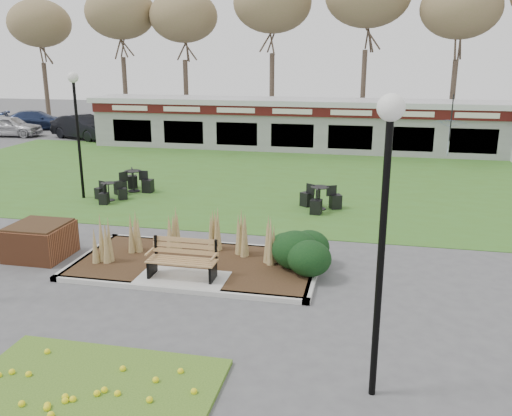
% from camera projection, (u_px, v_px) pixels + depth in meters
% --- Properties ---
extents(ground, '(100.00, 100.00, 0.00)m').
position_uv_depth(ground, '(181.00, 285.00, 13.13)').
color(ground, '#515154').
rests_on(ground, ground).
extents(lawn, '(34.00, 16.00, 0.02)m').
position_uv_depth(lawn, '(271.00, 178.00, 24.41)').
color(lawn, '#406C22').
rests_on(lawn, ground).
extents(flower_bed, '(4.20, 3.00, 0.16)m').
position_uv_depth(flower_bed, '(84.00, 394.00, 8.78)').
color(flower_bed, '#38621C').
rests_on(flower_bed, ground).
extents(planting_bed, '(6.75, 3.40, 1.27)m').
position_uv_depth(planting_bed, '(244.00, 255.00, 14.04)').
color(planting_bed, '#382416').
rests_on(planting_bed, ground).
extents(park_bench, '(1.70, 0.66, 0.93)m').
position_uv_depth(park_bench, '(183.00, 258.00, 13.20)').
color(park_bench, '#9B7546').
rests_on(park_bench, ground).
extents(brick_planter, '(1.50, 1.50, 0.95)m').
position_uv_depth(brick_planter, '(40.00, 240.00, 14.82)').
color(brick_planter, brown).
rests_on(brick_planter, ground).
extents(food_pavilion, '(24.60, 3.40, 2.90)m').
position_uv_depth(food_pavilion, '(296.00, 124.00, 31.50)').
color(food_pavilion, gray).
rests_on(food_pavilion, ground).
extents(tree_backdrop, '(47.24, 5.24, 10.36)m').
position_uv_depth(tree_backdrop, '(314.00, 9.00, 37.18)').
color(tree_backdrop, '#47382B').
rests_on(tree_backdrop, ground).
extents(lamp_post_near_right, '(0.40, 0.40, 4.86)m').
position_uv_depth(lamp_post_near_right, '(386.00, 184.00, 7.95)').
color(lamp_post_near_right, black).
rests_on(lamp_post_near_right, ground).
extents(lamp_post_mid_left, '(0.40, 0.40, 4.77)m').
position_uv_depth(lamp_post_mid_left, '(76.00, 108.00, 20.05)').
color(lamp_post_mid_left, black).
rests_on(lamp_post_mid_left, ground).
extents(bistro_set_a, '(1.31, 1.20, 0.70)m').
position_uv_depth(bistro_set_a, '(109.00, 195.00, 20.52)').
color(bistro_set_a, black).
rests_on(bistro_set_a, ground).
extents(bistro_set_b, '(1.41, 1.61, 0.85)m').
position_uv_depth(bistro_set_b, '(134.00, 185.00, 21.90)').
color(bistro_set_b, black).
rests_on(bistro_set_b, ground).
extents(bistro_set_c, '(1.56, 1.43, 0.83)m').
position_uv_depth(bistro_set_c, '(319.00, 202.00, 19.36)').
color(bistro_set_c, black).
rests_on(bistro_set_c, ground).
extents(patio_umbrella, '(2.61, 2.63, 2.47)m').
position_uv_depth(patio_umbrella, '(450.00, 137.00, 25.88)').
color(patio_umbrella, black).
rests_on(patio_umbrella, ground).
extents(car_silver, '(4.26, 1.99, 1.41)m').
position_uv_depth(car_silver, '(10.00, 126.00, 36.62)').
color(car_silver, '#BBBBC0').
rests_on(car_silver, ground).
extents(car_black, '(5.02, 3.30, 1.56)m').
position_uv_depth(car_black, '(83.00, 127.00, 35.51)').
color(car_black, black).
rests_on(car_black, ground).
extents(car_blue, '(5.13, 3.53, 1.38)m').
position_uv_depth(car_blue, '(37.00, 120.00, 40.01)').
color(car_blue, navy).
rests_on(car_blue, ground).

